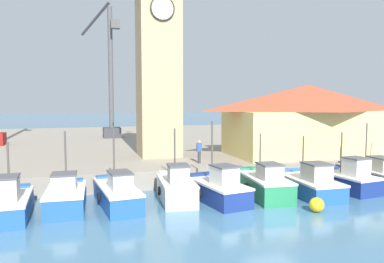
{
  "coord_description": "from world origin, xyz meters",
  "views": [
    {
      "loc": [
        -8.97,
        -15.92,
        5.72
      ],
      "look_at": [
        -1.48,
        9.06,
        3.5
      ],
      "focal_mm": 35.0,
      "sensor_mm": 36.0,
      "label": 1
    }
  ],
  "objects_px": {
    "fishing_boat_left_inner": "(117,193)",
    "fishing_boat_right_outer": "(347,179)",
    "fishing_boat_far_right": "(372,175)",
    "fishing_boat_center": "(217,189)",
    "fishing_boat_left_outer": "(66,197)",
    "clock_tower": "(158,49)",
    "fishing_boat_far_left": "(8,203)",
    "dock_worker_near_tower": "(199,151)",
    "port_crane_far": "(110,87)",
    "fishing_boat_right_inner": "(309,184)",
    "warehouse_right": "(308,119)",
    "fishing_boat_mid_left": "(176,187)",
    "fishing_boat_mid_right": "(264,184)",
    "mooring_buoy": "(317,205)"
  },
  "relations": [
    {
      "from": "fishing_boat_mid_right",
      "to": "fishing_boat_right_outer",
      "type": "height_order",
      "value": "fishing_boat_mid_right"
    },
    {
      "from": "fishing_boat_right_outer",
      "to": "dock_worker_near_tower",
      "type": "relative_size",
      "value": 2.65
    },
    {
      "from": "fishing_boat_center",
      "to": "clock_tower",
      "type": "xyz_separation_m",
      "value": [
        -1.3,
        9.9,
        8.93
      ]
    },
    {
      "from": "fishing_boat_left_outer",
      "to": "clock_tower",
      "type": "bearing_deg",
      "value": 53.47
    },
    {
      "from": "port_crane_far",
      "to": "fishing_boat_far_right",
      "type": "bearing_deg",
      "value": -58.54
    },
    {
      "from": "fishing_boat_left_inner",
      "to": "fishing_boat_right_outer",
      "type": "distance_m",
      "value": 14.23
    },
    {
      "from": "fishing_boat_mid_left",
      "to": "fishing_boat_left_inner",
      "type": "bearing_deg",
      "value": -178.42
    },
    {
      "from": "fishing_boat_center",
      "to": "mooring_buoy",
      "type": "xyz_separation_m",
      "value": [
        4.14,
        -3.34,
        -0.36
      ]
    },
    {
      "from": "fishing_boat_right_outer",
      "to": "fishing_boat_left_outer",
      "type": "bearing_deg",
      "value": 177.64
    },
    {
      "from": "fishing_boat_mid_left",
      "to": "fishing_boat_right_inner",
      "type": "relative_size",
      "value": 0.86
    },
    {
      "from": "fishing_boat_far_right",
      "to": "port_crane_far",
      "type": "distance_m",
      "value": 30.0
    },
    {
      "from": "fishing_boat_left_outer",
      "to": "clock_tower",
      "type": "relative_size",
      "value": 0.24
    },
    {
      "from": "fishing_boat_center",
      "to": "fishing_boat_right_outer",
      "type": "relative_size",
      "value": 1.14
    },
    {
      "from": "fishing_boat_left_inner",
      "to": "port_crane_far",
      "type": "bearing_deg",
      "value": 86.24
    },
    {
      "from": "fishing_boat_far_right",
      "to": "fishing_boat_center",
      "type": "bearing_deg",
      "value": -175.64
    },
    {
      "from": "fishing_boat_far_right",
      "to": "clock_tower",
      "type": "xyz_separation_m",
      "value": [
        -12.73,
        9.03,
        8.96
      ]
    },
    {
      "from": "fishing_boat_far_left",
      "to": "fishing_boat_right_inner",
      "type": "distance_m",
      "value": 16.53
    },
    {
      "from": "mooring_buoy",
      "to": "fishing_boat_far_right",
      "type": "bearing_deg",
      "value": 30.05
    },
    {
      "from": "fishing_boat_left_inner",
      "to": "mooring_buoy",
      "type": "bearing_deg",
      "value": -22.75
    },
    {
      "from": "clock_tower",
      "to": "warehouse_right",
      "type": "bearing_deg",
      "value": -12.19
    },
    {
      "from": "fishing_boat_right_outer",
      "to": "fishing_boat_far_right",
      "type": "bearing_deg",
      "value": 18.01
    },
    {
      "from": "fishing_boat_mid_left",
      "to": "fishing_boat_right_outer",
      "type": "xyz_separation_m",
      "value": [
        10.9,
        -0.8,
        -0.04
      ]
    },
    {
      "from": "clock_tower",
      "to": "fishing_boat_left_outer",
      "type": "bearing_deg",
      "value": -126.53
    },
    {
      "from": "fishing_boat_right_outer",
      "to": "port_crane_far",
      "type": "bearing_deg",
      "value": 115.91
    },
    {
      "from": "fishing_boat_left_outer",
      "to": "fishing_boat_right_inner",
      "type": "bearing_deg",
      "value": -3.72
    },
    {
      "from": "fishing_boat_center",
      "to": "mooring_buoy",
      "type": "relative_size",
      "value": 6.5
    },
    {
      "from": "fishing_boat_center",
      "to": "dock_worker_near_tower",
      "type": "distance_m",
      "value": 5.74
    },
    {
      "from": "fishing_boat_left_outer",
      "to": "dock_worker_near_tower",
      "type": "relative_size",
      "value": 2.57
    },
    {
      "from": "fishing_boat_far_left",
      "to": "fishing_boat_mid_left",
      "type": "height_order",
      "value": "fishing_boat_mid_left"
    },
    {
      "from": "fishing_boat_mid_right",
      "to": "mooring_buoy",
      "type": "xyz_separation_m",
      "value": [
        1.15,
        -3.53,
        -0.38
      ]
    },
    {
      "from": "fishing_boat_left_inner",
      "to": "mooring_buoy",
      "type": "height_order",
      "value": "fishing_boat_left_inner"
    },
    {
      "from": "fishing_boat_right_inner",
      "to": "dock_worker_near_tower",
      "type": "distance_m",
      "value": 7.8
    },
    {
      "from": "fishing_boat_right_inner",
      "to": "warehouse_right",
      "type": "xyz_separation_m",
      "value": [
        4.92,
        7.54,
        3.46
      ]
    },
    {
      "from": "fishing_boat_left_inner",
      "to": "fishing_boat_right_outer",
      "type": "bearing_deg",
      "value": -2.87
    },
    {
      "from": "fishing_boat_left_outer",
      "to": "dock_worker_near_tower",
      "type": "xyz_separation_m",
      "value": [
        8.82,
        4.85,
        1.37
      ]
    },
    {
      "from": "fishing_boat_right_inner",
      "to": "mooring_buoy",
      "type": "bearing_deg",
      "value": -117.45
    },
    {
      "from": "fishing_boat_far_left",
      "to": "fishing_boat_right_outer",
      "type": "distance_m",
      "value": 19.47
    },
    {
      "from": "fishing_boat_right_inner",
      "to": "warehouse_right",
      "type": "distance_m",
      "value": 9.64
    },
    {
      "from": "fishing_boat_far_left",
      "to": "mooring_buoy",
      "type": "xyz_separation_m",
      "value": [
        14.91,
        -3.47,
        -0.34
      ]
    },
    {
      "from": "dock_worker_near_tower",
      "to": "port_crane_far",
      "type": "bearing_deg",
      "value": 102.6
    },
    {
      "from": "fishing_boat_far_left",
      "to": "fishing_boat_left_inner",
      "type": "xyz_separation_m",
      "value": [
        5.26,
        0.57,
        -0.02
      ]
    },
    {
      "from": "fishing_boat_mid_left",
      "to": "clock_tower",
      "type": "distance_m",
      "value": 12.76
    },
    {
      "from": "dock_worker_near_tower",
      "to": "fishing_boat_left_inner",
      "type": "bearing_deg",
      "value": -142.03
    },
    {
      "from": "clock_tower",
      "to": "dock_worker_near_tower",
      "type": "xyz_separation_m",
      "value": [
        1.99,
        -4.37,
        -7.58
      ]
    },
    {
      "from": "fishing_boat_mid_left",
      "to": "fishing_boat_mid_right",
      "type": "bearing_deg",
      "value": -6.69
    },
    {
      "from": "fishing_boat_far_left",
      "to": "fishing_boat_right_inner",
      "type": "relative_size",
      "value": 0.87
    },
    {
      "from": "fishing_boat_far_right",
      "to": "warehouse_right",
      "type": "relative_size",
      "value": 0.39
    },
    {
      "from": "fishing_boat_center",
      "to": "mooring_buoy",
      "type": "height_order",
      "value": "fishing_boat_center"
    },
    {
      "from": "fishing_boat_far_left",
      "to": "dock_worker_near_tower",
      "type": "relative_size",
      "value": 2.73
    },
    {
      "from": "port_crane_far",
      "to": "dock_worker_near_tower",
      "type": "xyz_separation_m",
      "value": [
        4.54,
        -20.31,
        -5.16
      ]
    }
  ]
}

